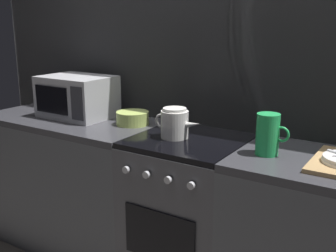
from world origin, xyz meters
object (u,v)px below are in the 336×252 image
stove_unit (189,214)px  pitcher (268,134)px  mixing_bowl (133,118)px  kettle (175,123)px  microwave (77,97)px

stove_unit → pitcher: bearing=-4.8°
mixing_bowl → pitcher: 0.91m
mixing_bowl → stove_unit: bearing=-10.0°
kettle → pitcher: size_ratio=1.42×
kettle → mixing_bowl: kettle is taller
microwave → kettle: microwave is taller
microwave → kettle: (0.81, -0.08, -0.05)m
kettle → pitcher: (0.52, -0.01, 0.02)m
kettle → stove_unit: bearing=22.1°
stove_unit → mixing_bowl: (-0.45, 0.08, 0.49)m
stove_unit → microwave: (-0.88, 0.05, 0.59)m
kettle → pitcher: bearing=-0.8°
microwave → pitcher: size_ratio=2.30×
kettle → pitcher: 0.52m
mixing_bowl → microwave: bearing=-176.6°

